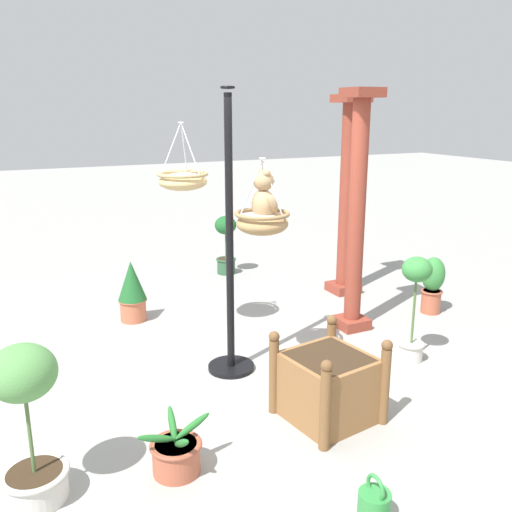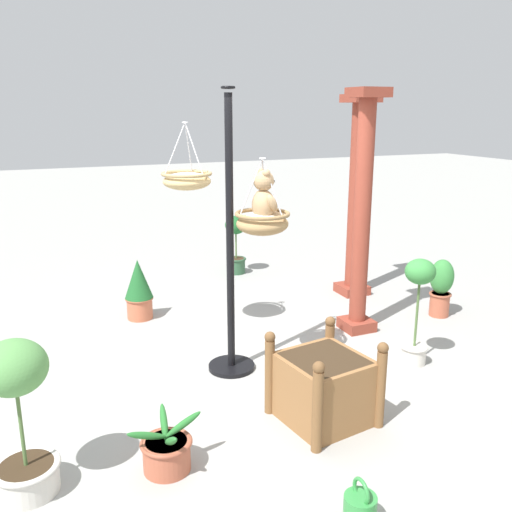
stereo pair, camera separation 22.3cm
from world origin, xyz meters
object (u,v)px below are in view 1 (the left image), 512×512
(hanging_basket_left_high, at_px, (183,180))
(wooden_planter_box, at_px, (328,384))
(potted_plant_conical_shrub, at_px, (132,291))
(greenhouse_pillar_left, at_px, (347,201))
(potted_plant_flowering_red, at_px, (226,242))
(hanging_basket_with_teddy, at_px, (262,222))
(potted_plant_trailing_ivy, at_px, (28,419))
(teddy_bear, at_px, (264,199))
(display_pole_central, at_px, (230,287))
(greenhouse_pillar_far_back, at_px, (356,219))
(watering_can, at_px, (375,505))
(potted_plant_broad_leaf, at_px, (176,453))
(potted_plant_small_succulent, at_px, (414,302))
(potted_plant_fern_front, at_px, (432,283))

(hanging_basket_left_high, relative_size, wooden_planter_box, 0.84)
(potted_plant_conical_shrub, bearing_deg, greenhouse_pillar_left, 86.06)
(wooden_planter_box, height_order, potted_plant_flowering_red, potted_plant_flowering_red)
(hanging_basket_with_teddy, distance_m, potted_plant_trailing_ivy, 2.45)
(potted_plant_trailing_ivy, bearing_deg, hanging_basket_with_teddy, 115.23)
(potted_plant_conical_shrub, bearing_deg, teddy_bear, 24.43)
(hanging_basket_with_teddy, bearing_deg, potted_plant_flowering_red, 163.39)
(display_pole_central, bearing_deg, greenhouse_pillar_far_back, 102.25)
(watering_can, bearing_deg, potted_plant_broad_leaf, -135.48)
(potted_plant_small_succulent, bearing_deg, hanging_basket_with_teddy, -106.97)
(potted_plant_fern_front, bearing_deg, watering_can, -47.56)
(hanging_basket_with_teddy, xyz_separation_m, greenhouse_pillar_left, (-1.60, 2.02, -0.20))
(potted_plant_flowering_red, bearing_deg, display_pole_central, -21.74)
(potted_plant_small_succulent, distance_m, watering_can, 2.39)
(teddy_bear, bearing_deg, greenhouse_pillar_left, 128.70)
(wooden_planter_box, distance_m, potted_plant_small_succulent, 1.45)
(potted_plant_fern_front, distance_m, potted_plant_small_succulent, 1.46)
(potted_plant_flowering_red, bearing_deg, greenhouse_pillar_left, 36.67)
(hanging_basket_left_high, xyz_separation_m, potted_plant_flowering_red, (-2.09, 1.31, -1.23))
(teddy_bear, distance_m, potted_plant_trailing_ivy, 2.55)
(hanging_basket_with_teddy, distance_m, potted_plant_small_succulent, 1.71)
(potted_plant_trailing_ivy, height_order, watering_can, potted_plant_trailing_ivy)
(potted_plant_small_succulent, distance_m, potted_plant_conical_shrub, 3.16)
(greenhouse_pillar_left, height_order, wooden_planter_box, greenhouse_pillar_left)
(potted_plant_trailing_ivy, distance_m, watering_can, 2.17)
(wooden_planter_box, xyz_separation_m, watering_can, (1.10, -0.36, -0.19))
(greenhouse_pillar_left, relative_size, wooden_planter_box, 3.23)
(potted_plant_broad_leaf, bearing_deg, potted_plant_flowering_red, 153.26)
(hanging_basket_left_high, xyz_separation_m, potted_plant_small_succulent, (1.43, 1.82, -1.11))
(teddy_bear, relative_size, potted_plant_small_succulent, 0.44)
(potted_plant_trailing_ivy, bearing_deg, display_pole_central, 121.71)
(potted_plant_flowering_red, bearing_deg, greenhouse_pillar_far_back, 10.23)
(hanging_basket_with_teddy, distance_m, potted_plant_broad_leaf, 2.08)
(teddy_bear, relative_size, wooden_planter_box, 0.58)
(teddy_bear, bearing_deg, potted_plant_flowering_red, 163.78)
(display_pole_central, bearing_deg, watering_can, -0.00)
(hanging_basket_left_high, distance_m, potted_plant_broad_leaf, 2.74)
(hanging_basket_left_high, distance_m, watering_can, 3.45)
(display_pole_central, height_order, greenhouse_pillar_far_back, greenhouse_pillar_far_back)
(potted_plant_conical_shrub, bearing_deg, hanging_basket_with_teddy, 23.82)
(potted_plant_broad_leaf, bearing_deg, potted_plant_fern_front, 113.10)
(display_pole_central, height_order, potted_plant_fern_front, display_pole_central)
(potted_plant_broad_leaf, xyz_separation_m, watering_can, (0.96, 0.94, -0.04))
(greenhouse_pillar_far_back, height_order, potted_plant_trailing_ivy, greenhouse_pillar_far_back)
(potted_plant_small_succulent, relative_size, watering_can, 3.01)
(hanging_basket_with_teddy, xyz_separation_m, potted_plant_fern_front, (-0.48, 2.53, -1.07))
(potted_plant_flowering_red, distance_m, potted_plant_broad_leaf, 4.70)
(greenhouse_pillar_left, relative_size, potted_plant_conical_shrub, 3.58)
(teddy_bear, height_order, greenhouse_pillar_left, greenhouse_pillar_left)
(potted_plant_flowering_red, relative_size, potted_plant_broad_leaf, 1.59)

